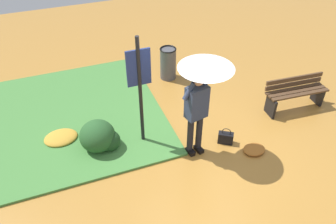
{
  "coord_description": "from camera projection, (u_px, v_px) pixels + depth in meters",
  "views": [
    {
      "loc": [
        -2.32,
        -4.01,
        4.69
      ],
      "look_at": [
        -0.59,
        0.55,
        0.85
      ],
      "focal_mm": 35.93,
      "sensor_mm": 36.0,
      "label": 1
    }
  ],
  "objects": [
    {
      "name": "leaf_pile_near_person",
      "position": [
        61.0,
        138.0,
        6.81
      ],
      "size": [
        0.67,
        0.53,
        0.15
      ],
      "color": "gold",
      "rests_on": "ground_plane"
    },
    {
      "name": "leaf_pile_by_bench",
      "position": [
        254.0,
        149.0,
        6.58
      ],
      "size": [
        0.44,
        0.36,
        0.1
      ],
      "color": "#A86023",
      "rests_on": "ground_plane"
    },
    {
      "name": "ground_plane",
      "position": [
        207.0,
        156.0,
        6.5
      ],
      "size": [
        18.0,
        18.0,
        0.0
      ],
      "primitive_type": "plane",
      "color": "#B27A33"
    },
    {
      "name": "grass_verge",
      "position": [
        50.0,
        121.0,
        7.3
      ],
      "size": [
        4.8,
        4.0,
        0.05
      ],
      "color": "#47843D",
      "rests_on": "ground_plane"
    },
    {
      "name": "person_with_umbrella",
      "position": [
        202.0,
        83.0,
        5.7
      ],
      "size": [
        0.96,
        0.96,
        2.04
      ],
      "color": "black",
      "rests_on": "ground_plane"
    },
    {
      "name": "handbag",
      "position": [
        226.0,
        138.0,
        6.73
      ],
      "size": [
        0.33,
        0.28,
        0.37
      ],
      "color": "black",
      "rests_on": "ground_plane"
    },
    {
      "name": "shrub_cluster",
      "position": [
        100.0,
        137.0,
        6.5
      ],
      "size": [
        0.76,
        0.69,
        0.62
      ],
      "color": "#285628",
      "rests_on": "ground_plane"
    },
    {
      "name": "park_bench",
      "position": [
        295.0,
        93.0,
        7.48
      ],
      "size": [
        1.4,
        0.46,
        0.75
      ],
      "color": "black",
      "rests_on": "ground_plane"
    },
    {
      "name": "trash_bin",
      "position": [
        168.0,
        63.0,
        8.48
      ],
      "size": [
        0.42,
        0.42,
        0.83
      ],
      "color": "#4C4C51",
      "rests_on": "ground_plane"
    },
    {
      "name": "info_sign_post",
      "position": [
        139.0,
        80.0,
        5.97
      ],
      "size": [
        0.44,
        0.07,
        2.3
      ],
      "color": "black",
      "rests_on": "ground_plane"
    }
  ]
}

